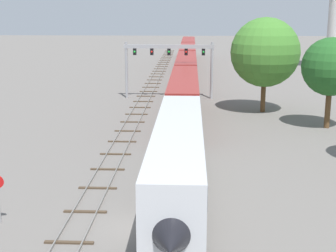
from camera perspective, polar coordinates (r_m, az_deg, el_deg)
The scene contains 7 objects.
ground_plane at distance 28.03m, azimuth -3.28°, elevation -11.72°, with size 400.00×400.00×0.00m, color slate.
track_main at distance 86.05m, azimuth 2.20°, elevation 5.53°, with size 2.60×200.00×0.16m.
track_near at distance 66.59m, azimuth -2.73°, elevation 3.19°, with size 2.60×160.00×0.16m.
passenger_train at distance 75.88m, azimuth 2.14°, elevation 6.40°, with size 3.04×112.61×4.80m.
signal_gantry at distance 66.47m, azimuth 0.11°, elevation 8.00°, with size 12.10×0.49×7.58m.
trackside_tree_left at distance 52.01m, azimuth 18.37°, elevation 6.51°, with size 5.85×5.85×9.19m.
trackside_tree_mid at distance 58.45m, azimuth 11.19°, elevation 8.36°, with size 8.00×8.00×11.00m.
Camera 1 is at (2.77, -25.22, 11.91)m, focal length 52.62 mm.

